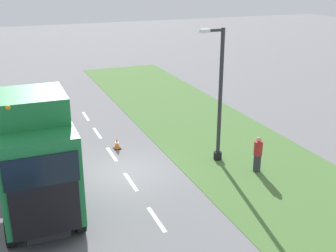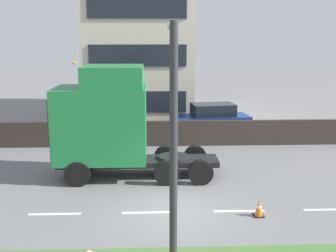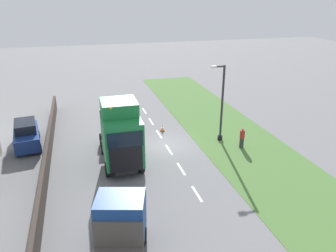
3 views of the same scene
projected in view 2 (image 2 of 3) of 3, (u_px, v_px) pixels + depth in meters
ground_plane at (174, 212)px, 14.64m from camera, size 120.00×120.00×0.00m
lane_markings at (194, 212)px, 14.67m from camera, size 0.16×17.80×0.00m
boundary_wall at (165, 133)px, 23.28m from camera, size 0.25×24.00×1.41m
building_block at (140, 50)px, 31.47m from camera, size 11.72×7.06×10.99m
lorry_cab at (107, 122)px, 17.83m from camera, size 2.64×6.98×4.94m
parked_car at (211, 121)px, 25.06m from camera, size 2.41×4.71×2.05m
lamp_post at (173, 179)px, 9.57m from camera, size 1.32×0.40×6.34m
traffic_cone_lead at (259, 208)px, 14.26m from camera, size 0.36×0.36×0.58m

